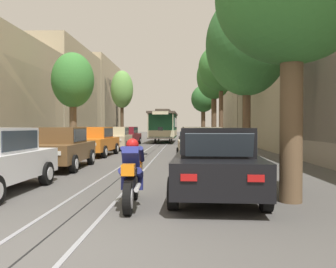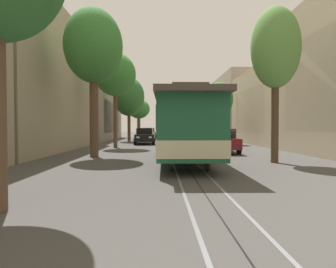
{
  "view_description": "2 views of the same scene",
  "coord_description": "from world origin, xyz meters",
  "views": [
    {
      "loc": [
        1.98,
        -4.32,
        1.61
      ],
      "look_at": [
        0.79,
        23.25,
        1.02
      ],
      "focal_mm": 37.87,
      "sensor_mm": 36.0,
      "label": 1
    },
    {
      "loc": [
        1.12,
        44.79,
        1.68
      ],
      "look_at": [
        0.39,
        18.44,
        1.03
      ],
      "focal_mm": 30.18,
      "sensor_mm": 36.0,
      "label": 2
    }
  ],
  "objects": [
    {
      "name": "street_tree_kerb_left_near",
      "position": [
        -4.29,
        1.92,
        5.07
      ],
      "size": [
        3.06,
        3.13,
        7.11
      ],
      "color": "#4C3826",
      "rests_on": "ground"
    },
    {
      "name": "street_tree_kerb_right_second",
      "position": [
        4.78,
        11.53,
        5.21
      ],
      "size": [
        3.62,
        3.87,
        7.5
      ],
      "color": "brown",
      "rests_on": "ground"
    },
    {
      "name": "parked_car_white_near_left",
      "position": [
        -2.68,
        3.96,
        0.8
      ],
      "size": [
        2.03,
        4.38,
        1.58
      ],
      "color": "silver",
      "rests_on": "ground"
    },
    {
      "name": "street_tree_kerb_left_mid",
      "position": [
        -4.28,
        31.66,
        5.31
      ],
      "size": [
        2.28,
        2.08,
        7.31
      ],
      "color": "#4C3826",
      "rests_on": "ground"
    },
    {
      "name": "ground_plane",
      "position": [
        0.0,
        20.45,
        0.0
      ],
      "size": [
        160.0,
        160.0,
        0.0
      ],
      "primitive_type": "plane",
      "color": "#4C4947"
    },
    {
      "name": "parked_car_black_near_right",
      "position": [
        2.72,
        3.75,
        0.8
      ],
      "size": [
        2.12,
        4.41,
        1.58
      ],
      "color": "black",
      "rests_on": "ground"
    },
    {
      "name": "parked_car_black_mid_right",
      "position": [
        2.69,
        16.94,
        0.8
      ],
      "size": [
        2.14,
        4.42,
        1.58
      ],
      "color": "black",
      "rests_on": "ground"
    },
    {
      "name": "building_facade_right",
      "position": [
        10.23,
        23.79,
        4.21
      ],
      "size": [
        5.96,
        50.82,
        9.66
      ],
      "color": "gray",
      "rests_on": "ground"
    },
    {
      "name": "building_facade_left",
      "position": [
        -10.0,
        24.91,
        4.53
      ],
      "size": [
        5.83,
        50.82,
        10.26
      ],
      "color": "gray",
      "rests_on": "ground"
    },
    {
      "name": "cable_car_trolley",
      "position": [
        -0.0,
        31.93,
        1.66
      ],
      "size": [
        2.68,
        9.15,
        3.28
      ],
      "color": "#1E5B38",
      "rests_on": "ground"
    },
    {
      "name": "parked_car_orange_mid_left",
      "position": [
        -2.86,
        14.87,
        0.8
      ],
      "size": [
        2.1,
        4.41,
        1.58
      ],
      "color": "orange",
      "rests_on": "ground"
    },
    {
      "name": "street_tree_kerb_right_fourth",
      "position": [
        4.84,
        28.84,
        6.13
      ],
      "size": [
        3.23,
        3.41,
        8.29
      ],
      "color": "brown",
      "rests_on": "ground"
    },
    {
      "name": "street_tree_kerb_left_second",
      "position": [
        -4.77,
        17.11,
        4.37
      ],
      "size": [
        2.56,
        2.55,
        6.13
      ],
      "color": "brown",
      "rests_on": "ground"
    },
    {
      "name": "trolley_track_rails",
      "position": [
        0.0,
        23.56,
        0.0
      ],
      "size": [
        1.14,
        59.12,
        0.01
      ],
      "color": "gray",
      "rests_on": "ground"
    },
    {
      "name": "street_sign_post",
      "position": [
        -4.14,
        5.78,
        1.51
      ],
      "size": [
        0.36,
        0.08,
        2.42
      ],
      "color": "slate",
      "rests_on": "ground"
    },
    {
      "name": "pedestrian_on_left_pavement",
      "position": [
        -6.41,
        9.04,
        0.92
      ],
      "size": [
        0.55,
        0.39,
        1.63
      ],
      "color": "#4C4233",
      "rests_on": "ground"
    },
    {
      "name": "parked_car_beige_fourth_left",
      "position": [
        -2.71,
        20.22,
        0.8
      ],
      "size": [
        2.09,
        4.4,
        1.58
      ],
      "color": "#C1B28E",
      "rests_on": "ground"
    },
    {
      "name": "motorcycle_with_rider",
      "position": [
        0.95,
        2.73,
        0.65
      ],
      "size": [
        0.56,
        1.99,
        1.37
      ],
      "color": "black",
      "rests_on": "ground"
    },
    {
      "name": "parked_car_maroon_fifth_left",
      "position": [
        -2.9,
        26.29,
        0.8
      ],
      "size": [
        2.14,
        4.42,
        1.58
      ],
      "color": "maroon",
      "rests_on": "ground"
    },
    {
      "name": "parked_car_brown_second_left",
      "position": [
        -2.73,
        9.07,
        0.8
      ],
      "size": [
        2.11,
        4.41,
        1.58
      ],
      "color": "brown",
      "rests_on": "ground"
    },
    {
      "name": "street_tree_kerb_right_near",
      "position": [
        4.27,
        3.29,
        4.29
      ],
      "size": [
        3.24,
        3.26,
        5.77
      ],
      "color": "brown",
      "rests_on": "ground"
    },
    {
      "name": "parked_car_beige_second_right",
      "position": [
        2.72,
        10.65,
        0.8
      ],
      "size": [
        2.14,
        4.42,
        1.58
      ],
      "color": "#C1B28E",
      "rests_on": "ground"
    },
    {
      "name": "street_tree_kerb_right_mid",
      "position": [
        4.75,
        21.82,
        5.88
      ],
      "size": [
        3.32,
        3.11,
        7.67
      ],
      "color": "brown",
      "rests_on": "ground"
    }
  ]
}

